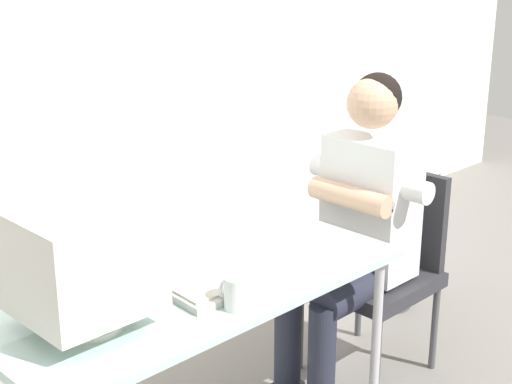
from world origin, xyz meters
The scene contains 8 objects.
wall_back centered at (0.30, 1.40, 1.50)m, with size 8.00×0.10×3.00m, color silver.
desk centered at (0.00, 0.00, 0.67)m, with size 1.44×0.61×0.73m.
crt_monitor centered at (-0.42, 0.00, 0.94)m, with size 0.37×0.35×0.36m.
keyboard centered at (-0.06, 0.04, 0.74)m, with size 0.19×0.47×0.03m.
office_chair centered at (1.03, 0.01, 0.49)m, with size 0.47×0.47×0.87m.
person_seated centered at (0.84, 0.01, 0.71)m, with size 0.68×0.56×1.30m.
potted_plant centered at (1.53, 0.32, 0.38)m, with size 0.56×0.55×0.77m.
desk_mug centered at (-0.04, -0.22, 0.78)m, with size 0.08×0.10×0.10m.
Camera 1 is at (-1.47, -1.76, 1.79)m, focal length 53.80 mm.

